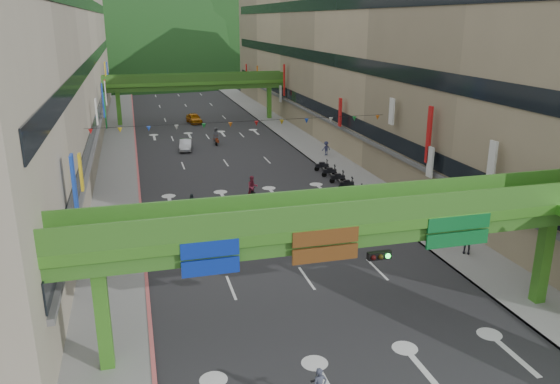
# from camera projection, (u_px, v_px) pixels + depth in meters

# --- Properties ---
(road_slab) EXTENTS (18.00, 140.00, 0.02)m
(road_slab) POSITION_uv_depth(u_px,v_px,m) (212.00, 143.00, 67.00)
(road_slab) COLOR #28282B
(road_slab) RESTS_ON ground
(sidewalk_left) EXTENTS (4.00, 140.00, 0.15)m
(sidewalk_left) POSITION_uv_depth(u_px,v_px,m) (119.00, 148.00, 64.24)
(sidewalk_left) COLOR gray
(sidewalk_left) RESTS_ON ground
(sidewalk_right) EXTENTS (4.00, 140.00, 0.15)m
(sidewalk_right) POSITION_uv_depth(u_px,v_px,m) (298.00, 138.00, 69.71)
(sidewalk_right) COLOR gray
(sidewalk_right) RESTS_ON ground
(curb_left) EXTENTS (0.20, 140.00, 0.18)m
(curb_left) POSITION_uv_depth(u_px,v_px,m) (136.00, 147.00, 64.71)
(curb_left) COLOR #CC5959
(curb_left) RESTS_ON ground
(curb_right) EXTENTS (0.20, 140.00, 0.18)m
(curb_right) POSITION_uv_depth(u_px,v_px,m) (283.00, 139.00, 69.24)
(curb_right) COLOR gray
(curb_right) RESTS_ON ground
(building_row_left) EXTENTS (12.80, 95.00, 19.00)m
(building_row_left) POSITION_uv_depth(u_px,v_px,m) (36.00, 68.00, 59.43)
(building_row_left) COLOR #9E937F
(building_row_left) RESTS_ON ground
(building_row_right) EXTENTS (12.80, 95.00, 19.00)m
(building_row_right) POSITION_uv_depth(u_px,v_px,m) (358.00, 61.00, 68.85)
(building_row_right) COLOR gray
(building_row_right) RESTS_ON ground
(overpass_near) EXTENTS (28.00, 12.27, 7.10)m
(overpass_near) POSITION_uv_depth(u_px,v_px,m) (373.00, 236.00, 24.60)
(overpass_near) COLOR #4C9E2D
(overpass_near) RESTS_ON ground
(overpass_far) EXTENTS (28.00, 2.20, 7.10)m
(overpass_far) POSITION_uv_depth(u_px,v_px,m) (196.00, 85.00, 79.17)
(overpass_far) COLOR #4C9E2D
(overpass_far) RESTS_ON ground
(hill_left) EXTENTS (168.00, 140.00, 112.00)m
(hill_left) POSITION_uv_depth(u_px,v_px,m) (109.00, 70.00, 164.49)
(hill_left) COLOR #1C4419
(hill_left) RESTS_ON ground
(hill_right) EXTENTS (208.00, 176.00, 128.00)m
(hill_right) POSITION_uv_depth(u_px,v_px,m) (229.00, 62.00, 192.85)
(hill_right) COLOR #1C4419
(hill_right) RESTS_ON ground
(bunting_string) EXTENTS (26.00, 0.36, 0.47)m
(bunting_string) POSITION_uv_depth(u_px,v_px,m) (244.00, 124.00, 46.79)
(bunting_string) COLOR black
(bunting_string) RESTS_ON ground
(scooter_rider_mid) EXTENTS (0.99, 1.60, 2.23)m
(scooter_rider_mid) POSITION_uv_depth(u_px,v_px,m) (253.00, 188.00, 45.16)
(scooter_rider_mid) COLOR black
(scooter_rider_mid) RESTS_ON ground
(scooter_rider_left) EXTENTS (0.97, 1.60, 1.96)m
(scooter_rider_left) POSITION_uv_depth(u_px,v_px,m) (192.00, 206.00, 41.45)
(scooter_rider_left) COLOR gray
(scooter_rider_left) RESTS_ON ground
(scooter_rider_far) EXTENTS (0.94, 1.60, 2.15)m
(scooter_rider_far) POSITION_uv_depth(u_px,v_px,m) (216.00, 136.00, 65.77)
(scooter_rider_far) COLOR maroon
(scooter_rider_far) RESTS_ON ground
(parked_scooter_row) EXTENTS (1.60, 9.35, 1.08)m
(parked_scooter_row) POSITION_uv_depth(u_px,v_px,m) (338.00, 177.00, 50.63)
(parked_scooter_row) COLOR black
(parked_scooter_row) RESTS_ON ground
(car_silver) EXTENTS (1.89, 3.97, 1.26)m
(car_silver) POSITION_uv_depth(u_px,v_px,m) (186.00, 145.00, 63.26)
(car_silver) COLOR #B9BCC3
(car_silver) RESTS_ON ground
(car_yellow) EXTENTS (2.29, 4.40, 1.43)m
(car_yellow) POSITION_uv_depth(u_px,v_px,m) (194.00, 118.00, 79.75)
(car_yellow) COLOR orange
(car_yellow) RESTS_ON ground
(pedestrian_red) EXTENTS (0.90, 0.77, 1.62)m
(pedestrian_red) POSITION_uv_depth(u_px,v_px,m) (437.00, 235.00, 36.27)
(pedestrian_red) COLOR #AA0D15
(pedestrian_red) RESTS_ON ground
(pedestrian_dark) EXTENTS (1.16, 1.05, 1.90)m
(pedestrian_dark) POSITION_uv_depth(u_px,v_px,m) (467.00, 242.00, 34.92)
(pedestrian_dark) COLOR #202029
(pedestrian_dark) RESTS_ON ground
(pedestrian_blue) EXTENTS (0.80, 0.59, 1.56)m
(pedestrian_blue) POSITION_uv_depth(u_px,v_px,m) (326.00, 150.00, 60.36)
(pedestrian_blue) COLOR #292B4D
(pedestrian_blue) RESTS_ON ground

